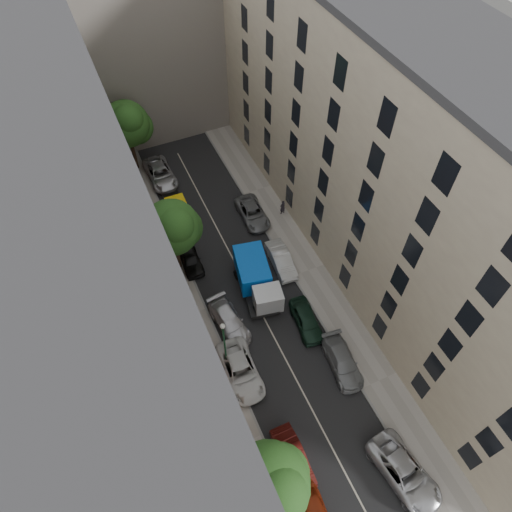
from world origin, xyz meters
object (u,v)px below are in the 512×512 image
tarp_truck (256,278)px  tree_near (271,487)px  tree_far (128,126)px  car_right_4 (252,213)px  car_left_3 (229,321)px  car_right_2 (306,320)px  car_left_1 (293,457)px  car_right_0 (404,472)px  lamp_post (224,340)px  car_left_4 (190,258)px  car_right_3 (281,260)px  car_left_5 (177,210)px  car_left_6 (160,174)px  car_right_1 (342,362)px  tree_mid (173,229)px  car_left_2 (241,371)px  pedestrian (283,207)px

tarp_truck → tree_near: 16.97m
tree_far → car_right_4: bearing=-54.3°
car_left_3 → car_right_2: size_ratio=1.12×
tarp_truck → car_left_1: size_ratio=1.51×
car_right_4 → car_right_0: bearing=-88.4°
tarp_truck → lamp_post: bearing=-121.5°
car_left_4 → car_right_3: 7.97m
car_right_3 → car_left_5: bearing=128.5°
tree_near → tree_far: size_ratio=1.05×
car_right_2 → tree_far: size_ratio=0.54×
car_left_6 → tree_near: size_ratio=0.65×
car_left_5 → car_right_4: size_ratio=0.95×
car_left_5 → car_left_1: bearing=-89.3°
car_right_4 → car_right_1: bearing=-87.7°
car_left_3 → car_left_4: bearing=90.1°
tarp_truck → tree_mid: tree_mid is taller
car_left_1 → car_left_2: 6.95m
lamp_post → car_right_4: bearing=58.8°
car_right_2 → car_left_2: bearing=-157.8°
tree_far → car_left_4: bearing=-86.3°
car_right_4 → tarp_truck: bearing=-109.1°
car_left_5 → lamp_post: size_ratio=0.81×
car_right_2 → car_left_1: bearing=-116.2°
car_left_3 → car_right_0: car_right_0 is taller
car_left_2 → tree_mid: size_ratio=0.70×
car_left_6 → car_right_0: bearing=-81.3°
car_right_3 → tree_mid: (-8.10, 3.29, 4.38)m
car_right_0 → tree_far: tree_far is taller
car_left_1 → car_left_3: (0.00, 11.09, -0.00)m
tarp_truck → tree_mid: (-5.10, 4.72, 3.58)m
car_left_6 → pedestrian: (9.20, -9.54, 0.21)m
car_left_1 → car_right_2: car_right_2 is taller
car_left_6 → car_right_4: 10.88m
car_left_4 → tarp_truck: bearing=-47.4°
tree_near → car_right_3: bearing=61.7°
car_left_4 → tree_near: (-1.81, -20.14, 5.06)m
car_left_1 → car_right_0: size_ratio=0.79×
car_left_1 → car_left_2: size_ratio=0.81×
tarp_truck → car_left_1: 13.91m
car_left_4 → pedestrian: bearing=13.2°
car_left_4 → tree_mid: size_ratio=0.55×
tree_mid → car_left_4: bearing=8.1°
car_left_2 → car_left_5: 17.41m
car_right_0 → tree_near: bearing=160.6°
tarp_truck → car_right_2: tarp_truck is taller
tarp_truck → car_left_3: 4.23m
car_left_6 → tree_far: size_ratio=0.68×
tarp_truck → car_left_1: bearing=-93.3°
car_left_6 → car_left_2: bearing=-93.6°
car_right_0 → pedestrian: pedestrian is taller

